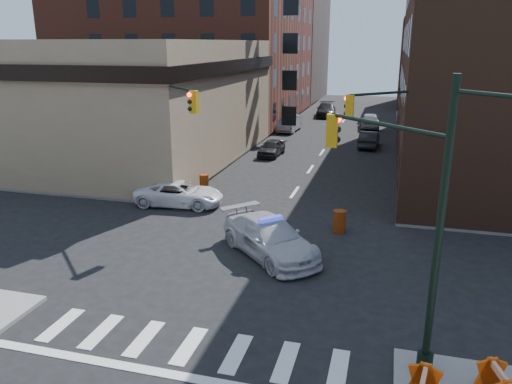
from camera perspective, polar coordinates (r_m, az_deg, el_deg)
The scene contains 26 objects.
ground at distance 21.59m, azimuth -0.66°, elevation -7.43°, with size 140.00×140.00×0.00m, color black.
sidewalk_nw at distance 59.63m, azimuth -13.55°, elevation 7.82°, with size 34.00×54.50×0.15m, color gray.
bank_building at distance 42.15m, azimuth -17.26°, elevation 10.09°, with size 22.00×22.00×9.00m, color #8E7B5D.
apartment_block at distance 63.68m, azimuth -7.26°, elevation 19.45°, with size 25.00×25.00×24.00m, color brown.
commercial_row_ne at distance 42.17m, azimuth 26.25°, elevation 12.57°, with size 14.00×34.00×14.00m, color #462A1C.
filler_nw at distance 83.73m, azimuth 0.42°, elevation 16.15°, with size 20.00×18.00×16.00m, color brown.
filler_ne at distance 77.47m, azimuth 22.22°, elevation 13.44°, with size 16.00×16.00×12.00m, color brown.
signal_pole_se at distance 14.08m, azimuth 17.06°, elevation -1.48°, with size 5.40×5.27×8.00m.
signal_pole_nw at distance 27.14m, azimuth -9.60°, elevation 6.95°, with size 3.58×3.67×8.00m.
signal_pole_ne at distance 24.71m, azimuth 16.03°, elevation 5.59°, with size 3.67×3.58×8.00m.
tree_ne_near at distance 45.31m, azimuth 17.99°, elevation 9.15°, with size 3.00×3.00×4.85m.
tree_ne_far at distance 53.25m, azimuth 17.68°, elevation 10.19°, with size 3.00×3.00×4.85m.
police_car at distance 21.47m, azimuth 1.58°, elevation -5.23°, with size 2.27×5.57×1.62m, color silver.
pickup at distance 28.36m, azimuth -8.76°, elevation -0.18°, with size 2.27×4.93×1.37m, color white.
parked_car_wnear at distance 40.54m, azimuth 1.79°, elevation 5.08°, with size 1.56×3.87×1.32m, color black.
parked_car_wfar at distance 52.10m, azimuth 3.86°, elevation 7.84°, with size 1.73×4.96×1.63m, color gray.
parked_car_wdeep at distance 63.27m, azimuth 8.03°, elevation 9.29°, with size 2.32×5.70×1.65m, color black.
parked_car_enear at distance 44.91m, azimuth 12.78°, elevation 5.90°, with size 1.52×4.35×1.43m, color black.
parked_car_efar at distance 55.30m, azimuth 12.89°, elevation 7.98°, with size 1.95×4.85×1.65m, color #96979E.
pedestrian_a at distance 32.16m, azimuth -10.61°, elevation 2.31°, with size 0.61×0.40×1.67m, color black.
pedestrian_b at distance 31.98m, azimuth -15.64°, elevation 1.97°, with size 0.85×0.67×1.76m, color black.
pedestrian_c at distance 34.41m, azimuth -17.36°, elevation 3.04°, with size 1.17×0.49×1.99m, color black.
barrel_road at distance 24.45m, azimuth 9.50°, elevation -3.33°, with size 0.61×0.61×1.09m, color #DD4E0A.
barrel_bank at distance 31.04m, azimuth -5.95°, elevation 1.08°, with size 0.57×0.57×1.02m, color #DD630A.
barricade_nw_a at distance 31.56m, azimuth -12.16°, elevation 1.18°, with size 1.14×0.57×0.86m, color red, non-canonical shape.
barricade_nw_b at distance 31.65m, azimuth -16.81°, elevation 0.87°, with size 1.14×0.57×0.85m, color #E7540A, non-canonical shape.
Camera 1 is at (5.41, -18.94, 8.84)m, focal length 35.00 mm.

